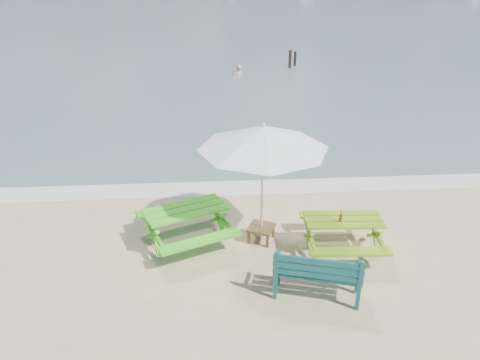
{
  "coord_description": "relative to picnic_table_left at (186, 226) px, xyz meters",
  "views": [
    {
      "loc": [
        -1.04,
        -6.7,
        5.59
      ],
      "look_at": [
        -0.36,
        3.0,
        1.0
      ],
      "focal_mm": 35.0,
      "sensor_mm": 36.0,
      "label": 1
    }
  ],
  "objects": [
    {
      "name": "foam_strip",
      "position": [
        1.59,
        2.56,
        -0.39
      ],
      "size": [
        22.0,
        0.9,
        0.01
      ],
      "primitive_type": "cube",
      "color": "silver",
      "rests_on": "ground"
    },
    {
      "name": "swimmer",
      "position": [
        2.21,
        16.3,
        -0.71
      ],
      "size": [
        0.73,
        0.62,
        1.7
      ],
      "color": "tan",
      "rests_on": "ground"
    },
    {
      "name": "side_table",
      "position": [
        1.62,
        -0.06,
        -0.21
      ],
      "size": [
        0.71,
        0.71,
        0.35
      ],
      "color": "brown",
      "rests_on": "ground"
    },
    {
      "name": "picnic_table_right",
      "position": [
        3.27,
        -0.53,
        -0.03
      ],
      "size": [
        1.66,
        1.83,
        0.76
      ],
      "color": "#6F9817",
      "rests_on": "ground"
    },
    {
      "name": "picnic_table_left",
      "position": [
        0.0,
        0.0,
        0.0
      ],
      "size": [
        2.33,
        2.43,
        0.82
      ],
      "color": "green",
      "rests_on": "ground"
    },
    {
      "name": "patio_umbrella",
      "position": [
        1.62,
        -0.06,
        2.01
      ],
      "size": [
        3.54,
        3.54,
        2.65
      ],
      "color": "silver",
      "rests_on": "ground"
    },
    {
      "name": "beer_bottle",
      "position": [
        3.16,
        -0.65,
        0.44
      ],
      "size": [
        0.06,
        0.06,
        0.23
      ],
      "color": "brown",
      "rests_on": "picnic_table_right"
    },
    {
      "name": "mooring_pilings",
      "position": [
        5.41,
        18.08,
        -0.03
      ],
      "size": [
        0.56,
        0.76,
        1.2
      ],
      "color": "black",
      "rests_on": "ground"
    },
    {
      "name": "park_bench",
      "position": [
        2.42,
        -1.99,
        -0.1
      ],
      "size": [
        1.64,
        0.92,
        0.96
      ],
      "color": "#114547",
      "rests_on": "ground"
    }
  ]
}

